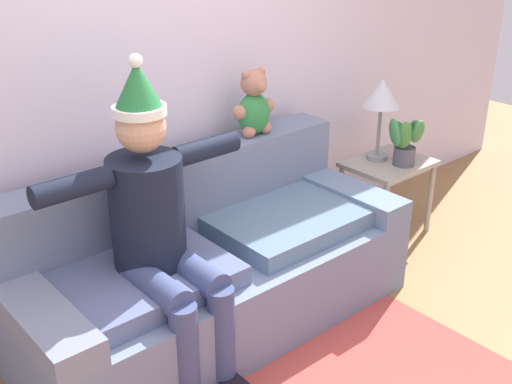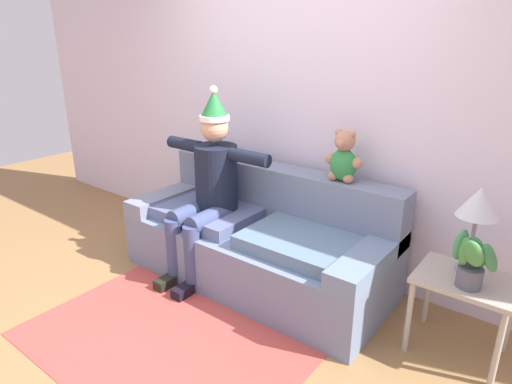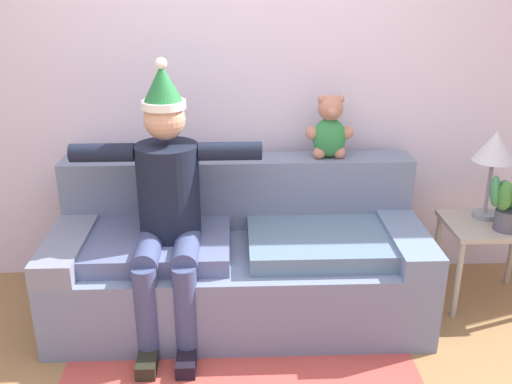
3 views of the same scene
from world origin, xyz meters
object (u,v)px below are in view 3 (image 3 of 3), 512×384
object	(u,v)px
couch	(239,258)
side_table	(491,235)
teddy_bear	(330,130)
table_lamp	(494,151)
person_seated	(167,202)
potted_plant	(509,202)

from	to	relation	value
couch	side_table	xyz separation A→B (m)	(1.51, 0.03, 0.10)
teddy_bear	table_lamp	distance (m)	0.96
person_seated	side_table	xyz separation A→B (m)	(1.89, 0.20, -0.33)
side_table	potted_plant	world-z (taller)	potted_plant
couch	table_lamp	size ratio (longest dim) A/B	3.91
potted_plant	table_lamp	bearing A→B (deg)	103.71
teddy_bear	potted_plant	size ratio (longest dim) A/B	1.09
potted_plant	teddy_bear	bearing A→B (deg)	161.05
teddy_bear	side_table	size ratio (longest dim) A/B	0.69
couch	teddy_bear	xyz separation A→B (m)	(0.55, 0.27, 0.70)
teddy_bear	person_seated	bearing A→B (deg)	-154.77
couch	side_table	distance (m)	1.52
couch	person_seated	size ratio (longest dim) A/B	1.39
couch	teddy_bear	distance (m)	0.93
teddy_bear	table_lamp	bearing A→B (deg)	-9.28
table_lamp	person_seated	bearing A→B (deg)	-171.38
table_lamp	couch	bearing A→B (deg)	-175.60
person_seated	potted_plant	size ratio (longest dim) A/B	4.33
person_seated	teddy_bear	distance (m)	1.06
person_seated	side_table	size ratio (longest dim) A/B	2.74
person_seated	table_lamp	xyz separation A→B (m)	(1.87, 0.28, 0.18)
couch	person_seated	distance (m)	0.60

